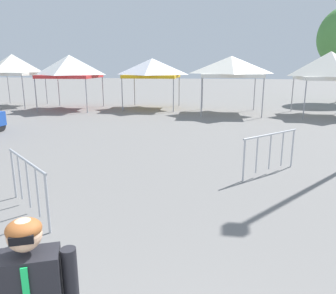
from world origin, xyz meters
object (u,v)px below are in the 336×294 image
object	(u,v)px
canopy_tent_far_right	(231,67)
canopy_tent_behind_right	(330,66)
crowd_barrier_near_person	(270,146)
canopy_tent_right_of_center	(70,66)
crowd_barrier_mid_lot	(27,176)
canopy_tent_behind_left	(152,68)
canopy_tent_far_left	(13,65)

from	to	relation	value
canopy_tent_far_right	canopy_tent_behind_right	bearing A→B (deg)	0.40
canopy_tent_behind_right	crowd_barrier_near_person	size ratio (longest dim) A/B	2.27
canopy_tent_right_of_center	canopy_tent_behind_right	size ratio (longest dim) A/B	0.99
crowd_barrier_mid_lot	canopy_tent_behind_left	bearing A→B (deg)	93.78
canopy_tent_right_of_center	canopy_tent_behind_left	size ratio (longest dim) A/B	1.02
canopy_tent_behind_left	canopy_tent_behind_right	bearing A→B (deg)	-8.14
canopy_tent_far_left	crowd_barrier_mid_lot	size ratio (longest dim) A/B	2.16
canopy_tent_behind_right	crowd_barrier_near_person	distance (m)	12.25
canopy_tent_far_left	canopy_tent_right_of_center	bearing A→B (deg)	-11.94
canopy_tent_behind_right	crowd_barrier_mid_lot	distance (m)	17.29
canopy_tent_behind_left	canopy_tent_behind_right	size ratio (longest dim) A/B	0.97
canopy_tent_right_of_center	canopy_tent_far_right	world-z (taller)	canopy_tent_right_of_center
canopy_tent_right_of_center	crowd_barrier_near_person	distance (m)	15.95
canopy_tent_behind_left	canopy_tent_behind_right	distance (m)	10.40
canopy_tent_far_right	crowd_barrier_mid_lot	xyz separation A→B (m)	(-3.91, -14.45, -1.93)
crowd_barrier_mid_lot	canopy_tent_far_left	bearing A→B (deg)	124.29
canopy_tent_far_left	crowd_barrier_mid_lot	bearing A→B (deg)	-55.71
canopy_tent_far_right	canopy_tent_behind_left	bearing A→B (deg)	163.10
canopy_tent_right_of_center	crowd_barrier_near_person	bearing A→B (deg)	-46.46
canopy_tent_right_of_center	canopy_tent_behind_left	world-z (taller)	canopy_tent_right_of_center
canopy_tent_far_left	canopy_tent_far_right	xyz separation A→B (m)	(14.61, -1.23, -0.11)
canopy_tent_far_left	canopy_tent_right_of_center	distance (m)	4.70
canopy_tent_far_left	canopy_tent_behind_right	distance (m)	19.96
crowd_barrier_mid_lot	crowd_barrier_near_person	bearing A→B (deg)	33.95
canopy_tent_right_of_center	canopy_tent_behind_right	bearing A→B (deg)	-0.84
canopy_tent_behind_right	crowd_barrier_near_person	bearing A→B (deg)	-111.50
canopy_tent_far_right	crowd_barrier_near_person	world-z (taller)	canopy_tent_far_right
crowd_barrier_near_person	canopy_tent_far_left	bearing A→B (deg)	141.23
crowd_barrier_near_person	crowd_barrier_mid_lot	bearing A→B (deg)	-146.05
canopy_tent_right_of_center	canopy_tent_behind_right	world-z (taller)	canopy_tent_behind_right
canopy_tent_far_left	canopy_tent_behind_left	bearing A→B (deg)	1.64
crowd_barrier_near_person	crowd_barrier_mid_lot	size ratio (longest dim) A/B	0.95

